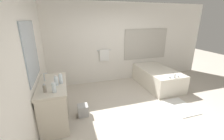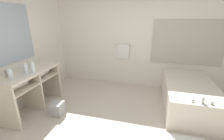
{
  "view_description": "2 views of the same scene",
  "coord_description": "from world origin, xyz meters",
  "views": [
    {
      "loc": [
        -1.58,
        -2.72,
        2.17
      ],
      "look_at": [
        -0.39,
        0.99,
        0.83
      ],
      "focal_mm": 24.0,
      "sensor_mm": 36.0,
      "label": 1
    },
    {
      "loc": [
        0.42,
        -1.89,
        1.91
      ],
      "look_at": [
        -0.3,
        0.89,
        0.87
      ],
      "focal_mm": 24.0,
      "sensor_mm": 36.0,
      "label": 2
    }
  ],
  "objects": [
    {
      "name": "wall_left_with_mirror",
      "position": [
        -2.23,
        0.01,
        1.35
      ],
      "size": [
        0.08,
        7.4,
        2.7
      ],
      "color": "white",
      "rests_on": "ground_plane"
    },
    {
      "name": "sink_faucet",
      "position": [
        -2.06,
        0.6,
        0.97
      ],
      "size": [
        0.09,
        0.04,
        0.18
      ],
      "color": "silver",
      "rests_on": "vanity_counter"
    },
    {
      "name": "water_bottle_1",
      "position": [
        -1.72,
        0.35,
        0.99
      ],
      "size": [
        0.07,
        0.07,
        0.22
      ],
      "color": "white",
      "rests_on": "vanity_counter"
    },
    {
      "name": "waste_bin",
      "position": [
        -1.31,
        0.36,
        0.13
      ],
      "size": [
        0.24,
        0.24,
        0.26
      ],
      "color": "#B2B2B2",
      "rests_on": "ground_plane"
    },
    {
      "name": "wall_back_with_blinds",
      "position": [
        0.05,
        2.23,
        1.35
      ],
      "size": [
        7.4,
        0.13,
        2.7
      ],
      "color": "white",
      "rests_on": "ground_plane"
    },
    {
      "name": "bathtub",
      "position": [
        1.31,
        1.3,
        0.32
      ],
      "size": [
        0.99,
        1.78,
        0.7
      ],
      "color": "silver",
      "rests_on": "ground_plane"
    },
    {
      "name": "vanity_counter",
      "position": [
        -1.9,
        0.43,
        0.65
      ],
      "size": [
        0.57,
        1.3,
        0.88
      ],
      "color": "beige",
      "rests_on": "ground_plane"
    },
    {
      "name": "soap_dispenser",
      "position": [
        -2.0,
        0.03,
        0.95
      ],
      "size": [
        0.06,
        0.06,
        0.16
      ],
      "color": "gray",
      "rests_on": "vanity_counter"
    },
    {
      "name": "ground_plane",
      "position": [
        0.0,
        0.0,
        0.0
      ],
      "size": [
        16.0,
        16.0,
        0.0
      ],
      "primitive_type": "plane",
      "color": "beige",
      "rests_on": "ground"
    },
    {
      "name": "water_bottle_2",
      "position": [
        -1.8,
        0.27,
        0.98
      ],
      "size": [
        0.07,
        0.07,
        0.21
      ],
      "color": "white",
      "rests_on": "vanity_counter"
    },
    {
      "name": "water_bottle_3",
      "position": [
        -1.83,
        -0.04,
        0.98
      ],
      "size": [
        0.07,
        0.07,
        0.2
      ],
      "color": "white",
      "rests_on": "vanity_counter"
    },
    {
      "name": "bath_mat",
      "position": [
        1.13,
        -0.06,
        0.01
      ],
      "size": [
        0.57,
        0.82,
        0.02
      ],
      "color": "white",
      "rests_on": "ground_plane"
    }
  ]
}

